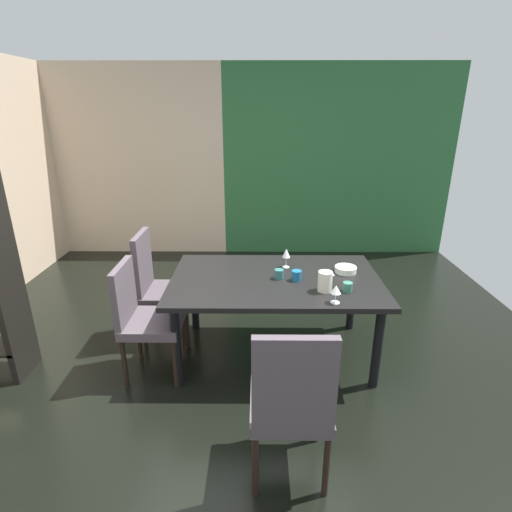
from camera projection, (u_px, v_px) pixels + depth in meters
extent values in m
cube|color=black|center=(243.00, 373.00, 3.22)|extent=(5.59, 5.96, 0.02)
cube|color=beige|center=(136.00, 163.00, 5.53)|extent=(2.44, 0.10, 2.57)
cube|color=#2A6034|center=(338.00, 163.00, 5.51)|extent=(3.15, 0.10, 2.57)
cube|color=black|center=(275.00, 280.00, 3.23)|extent=(1.69, 1.06, 0.04)
cylinder|color=black|center=(194.00, 296.00, 3.77)|extent=(0.07, 0.07, 0.67)
cylinder|color=black|center=(352.00, 296.00, 3.76)|extent=(0.07, 0.07, 0.67)
cylinder|color=black|center=(177.00, 347.00, 2.96)|extent=(0.07, 0.07, 0.67)
cylinder|color=black|center=(377.00, 348.00, 2.95)|extent=(0.07, 0.07, 0.67)
cube|color=#4F454C|center=(168.00, 293.00, 3.58)|extent=(0.44, 0.44, 0.07)
cube|color=#4F454C|center=(143.00, 264.00, 3.48)|extent=(0.05, 0.42, 0.56)
cylinder|color=black|center=(194.00, 307.00, 3.84)|extent=(0.04, 0.04, 0.41)
cylinder|color=black|center=(187.00, 327.00, 3.48)|extent=(0.04, 0.04, 0.41)
cylinder|color=black|center=(155.00, 307.00, 3.84)|extent=(0.04, 0.04, 0.41)
cylinder|color=black|center=(144.00, 327.00, 3.48)|extent=(0.04, 0.04, 0.41)
cube|color=#4F454C|center=(290.00, 405.00, 2.23)|extent=(0.44, 0.44, 0.07)
cube|color=#4F454C|center=(294.00, 387.00, 1.94)|extent=(0.42, 0.05, 0.56)
cylinder|color=black|center=(256.00, 414.00, 2.49)|extent=(0.04, 0.04, 0.41)
cylinder|color=black|center=(317.00, 415.00, 2.49)|extent=(0.04, 0.04, 0.41)
cylinder|color=black|center=(255.00, 466.00, 2.14)|extent=(0.04, 0.04, 0.41)
cylinder|color=black|center=(326.00, 466.00, 2.13)|extent=(0.04, 0.04, 0.41)
cube|color=#4F454C|center=(153.00, 323.00, 3.08)|extent=(0.44, 0.44, 0.07)
cube|color=#4F454C|center=(124.00, 295.00, 2.99)|extent=(0.05, 0.42, 0.48)
cylinder|color=black|center=(184.00, 337.00, 3.34)|extent=(0.04, 0.04, 0.41)
cylinder|color=black|center=(175.00, 364.00, 2.98)|extent=(0.04, 0.04, 0.41)
cylinder|color=black|center=(139.00, 337.00, 3.34)|extent=(0.04, 0.04, 0.41)
cylinder|color=black|center=(125.00, 364.00, 2.98)|extent=(0.04, 0.04, 0.41)
cube|color=black|center=(1.00, 256.00, 2.88)|extent=(0.05, 0.33, 2.00)
cylinder|color=silver|center=(335.00, 302.00, 2.81)|extent=(0.07, 0.07, 0.00)
cylinder|color=silver|center=(335.00, 298.00, 2.80)|extent=(0.01, 0.01, 0.07)
cone|color=silver|center=(336.00, 289.00, 2.78)|extent=(0.07, 0.07, 0.06)
cylinder|color=silver|center=(286.00, 267.00, 3.44)|extent=(0.06, 0.06, 0.00)
cylinder|color=silver|center=(286.00, 262.00, 3.42)|extent=(0.01, 0.01, 0.09)
cone|color=silver|center=(286.00, 253.00, 3.39)|extent=(0.07, 0.07, 0.08)
cylinder|color=white|center=(346.00, 269.00, 3.33)|extent=(0.18, 0.18, 0.05)
cylinder|color=#1A5D8C|center=(297.00, 275.00, 3.17)|extent=(0.08, 0.08, 0.08)
cylinder|color=#387461|center=(348.00, 287.00, 2.98)|extent=(0.07, 0.07, 0.07)
cylinder|color=#2E6664|center=(279.00, 274.00, 3.20)|extent=(0.07, 0.07, 0.08)
cylinder|color=beige|center=(325.00, 281.00, 2.97)|extent=(0.11, 0.11, 0.15)
cone|color=beige|center=(332.00, 273.00, 2.95)|extent=(0.04, 0.04, 0.03)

